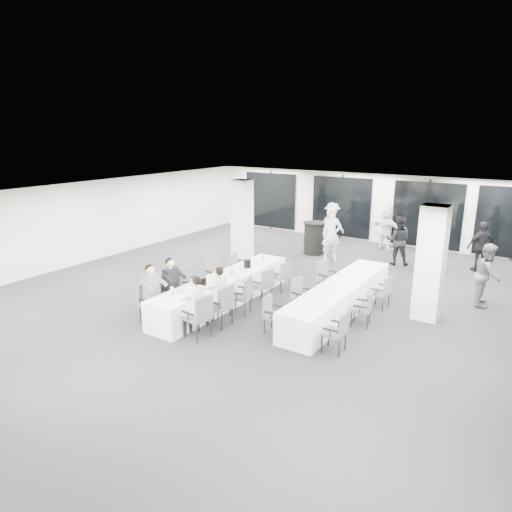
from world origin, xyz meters
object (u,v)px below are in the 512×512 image
at_px(chair_main_left_near, 149,300).
at_px(chair_side_right_near, 338,330).
at_px(chair_main_left_second, 169,292).
at_px(chair_main_left_mid, 190,282).
at_px(standing_guest_a, 332,231).
at_px(standing_guest_e, 434,242).
at_px(chair_side_right_mid, 365,306).
at_px(standing_guest_d, 482,243).
at_px(standing_guest_h, 488,271).
at_px(standing_guest_c, 332,221).
at_px(cocktail_table, 314,238).
at_px(chair_side_left_near, 272,312).
at_px(chair_main_left_far, 237,265).
at_px(standing_guest_f, 387,225).
at_px(chair_side_left_far, 326,276).
at_px(standing_guest_b, 398,237).
at_px(chair_main_right_second, 222,303).
at_px(banquet_table_main, 224,290).
at_px(chair_main_right_far, 283,275).
at_px(banquet_table_side, 339,299).
at_px(chair_main_right_near, 200,314).
at_px(ice_bucket_near, 202,282).
at_px(chair_side_right_far, 383,291).
at_px(chair_main_right_fourth, 264,284).
at_px(standing_guest_g, 247,222).
at_px(chair_main_right_mid, 243,294).
at_px(chair_side_left_mid, 300,293).

xyz_separation_m(chair_main_left_near, chair_side_right_near, (4.48, 0.93, -0.03)).
bearing_deg(chair_main_left_second, chair_main_left_mid, -169.95).
distance_m(standing_guest_a, standing_guest_e, 3.40).
xyz_separation_m(chair_side_right_mid, standing_guest_d, (1.63, 6.28, 0.44)).
xyz_separation_m(standing_guest_e, standing_guest_h, (1.90, -2.65, 0.04)).
relative_size(chair_main_left_near, standing_guest_c, 0.49).
bearing_deg(standing_guest_e, chair_main_left_second, 119.28).
bearing_deg(standing_guest_h, cocktail_table, 62.76).
height_order(chair_main_left_second, chair_side_left_near, chair_main_left_second).
bearing_deg(chair_main_left_near, standing_guest_e, 141.18).
xyz_separation_m(chair_main_left_mid, standing_guest_h, (6.66, 4.07, 0.39)).
bearing_deg(standing_guest_e, chair_main_left_far, 105.57).
distance_m(chair_main_left_far, standing_guest_f, 6.85).
height_order(chair_side_left_far, standing_guest_b, standing_guest_b).
height_order(chair_main_left_near, standing_guest_h, standing_guest_h).
xyz_separation_m(chair_main_right_second, standing_guest_c, (-1.14, 8.79, 0.39)).
bearing_deg(standing_guest_b, chair_main_left_mid, 45.42).
xyz_separation_m(chair_main_left_near, chair_main_right_second, (1.67, 0.72, 0.02)).
height_order(banquet_table_main, chair_main_right_far, chair_main_right_far).
bearing_deg(banquet_table_side, chair_side_right_near, -67.91).
xyz_separation_m(chair_main_right_near, chair_side_right_mid, (2.80, 2.61, -0.08)).
distance_m(banquet_table_side, ice_bucket_near, 3.46).
height_order(chair_main_left_second, standing_guest_b, standing_guest_b).
bearing_deg(cocktail_table, chair_main_left_far, -97.75).
bearing_deg(chair_side_left_far, chair_side_right_far, 96.10).
bearing_deg(chair_main_left_mid, banquet_table_main, 100.62).
distance_m(chair_main_right_fourth, standing_guest_g, 6.03).
bearing_deg(chair_side_left_near, chair_side_left_far, 174.97).
distance_m(standing_guest_a, standing_guest_c, 2.35).
bearing_deg(ice_bucket_near, chair_main_left_mid, 147.13).
xyz_separation_m(chair_main_left_mid, standing_guest_g, (-2.08, 5.78, 0.46)).
distance_m(chair_main_left_mid, standing_guest_e, 8.24).
height_order(chair_main_right_near, standing_guest_e, standing_guest_e).
bearing_deg(ice_bucket_near, chair_main_right_fourth, 65.09).
bearing_deg(chair_side_right_mid, chair_side_right_far, -11.25).
xyz_separation_m(chair_side_right_mid, standing_guest_c, (-3.94, 7.00, 0.47)).
bearing_deg(chair_main_left_near, chair_main_right_fourth, 138.46).
relative_size(chair_main_right_mid, standing_guest_h, 0.50).
height_order(chair_main_right_mid, chair_main_right_fourth, chair_main_right_mid).
bearing_deg(chair_main_right_mid, standing_guest_h, -65.57).
distance_m(standing_guest_d, standing_guest_f, 3.68).
relative_size(standing_guest_b, standing_guest_f, 0.99).
distance_m(banquet_table_side, chair_side_right_mid, 0.95).
distance_m(chair_main_left_far, chair_main_right_near, 4.09).
bearing_deg(standing_guest_a, chair_main_right_near, -130.74).
xyz_separation_m(chair_main_right_second, standing_guest_b, (1.93, 7.37, 0.39)).
height_order(chair_main_left_mid, chair_side_right_mid, chair_main_left_mid).
bearing_deg(chair_side_left_mid, cocktail_table, -145.85).
height_order(chair_main_right_near, standing_guest_c, standing_guest_c).
relative_size(chair_main_right_far, standing_guest_f, 0.45).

